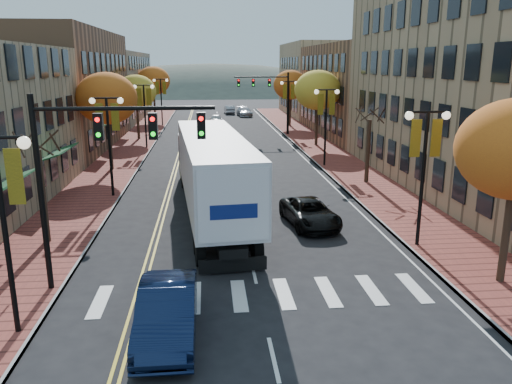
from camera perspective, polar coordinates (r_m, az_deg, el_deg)
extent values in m
plane|color=black|center=(16.30, 1.07, -14.74)|extent=(200.00, 200.00, 0.00)
cube|color=brown|center=(47.85, -14.36, 4.56)|extent=(4.00, 85.00, 0.15)
cube|color=brown|center=(48.47, 7.24, 5.02)|extent=(4.00, 85.00, 0.15)
cube|color=brown|center=(52.47, -22.98, 10.69)|extent=(12.00, 24.00, 11.00)
cube|color=#9E8966|center=(76.74, -17.46, 11.45)|extent=(12.00, 26.00, 9.50)
cube|color=brown|center=(59.71, 14.45, 11.21)|extent=(15.00, 24.00, 10.00)
cube|color=#9E8966|center=(80.72, 9.11, 12.57)|extent=(15.00, 20.00, 11.00)
cylinder|color=#382619|center=(23.99, -23.17, -0.47)|extent=(0.28, 0.28, 4.20)
cylinder|color=#382619|center=(39.19, -16.39, 6.05)|extent=(0.28, 0.28, 4.90)
ellipsoid|color=orange|center=(38.90, -16.70, 10.22)|extent=(4.48, 4.48, 3.81)
cylinder|color=#382619|center=(54.89, -13.36, 8.32)|extent=(0.28, 0.28, 4.55)
ellipsoid|color=yellow|center=(54.69, -13.53, 11.08)|extent=(4.16, 4.16, 3.54)
cylinder|color=#382619|center=(72.69, -11.53, 10.04)|extent=(0.28, 0.28, 5.04)
ellipsoid|color=orange|center=(72.53, -11.65, 12.35)|extent=(4.61, 4.61, 3.92)
cylinder|color=#382619|center=(20.11, 26.81, -3.08)|extent=(0.28, 0.28, 4.55)
cylinder|color=#382619|center=(34.33, 12.66, 4.57)|extent=(0.28, 0.28, 4.20)
cylinder|color=#382619|center=(49.58, 6.96, 8.18)|extent=(0.28, 0.28, 4.90)
ellipsoid|color=yellow|center=(49.36, 7.06, 11.49)|extent=(4.48, 4.48, 3.81)
cylinder|color=#382619|center=(65.23, 3.91, 9.69)|extent=(0.28, 0.28, 4.76)
ellipsoid|color=orange|center=(65.06, 3.95, 12.12)|extent=(4.35, 4.35, 3.70)
cylinder|color=black|center=(16.06, -26.63, -5.09)|extent=(0.16, 0.16, 6.00)
sphere|color=#FFF2CC|center=(15.14, -25.01, 5.13)|extent=(0.36, 0.36, 0.36)
cube|color=gold|center=(15.42, -25.86, 1.58)|extent=(0.45, 0.03, 1.60)
cylinder|color=black|center=(31.08, -16.37, 4.73)|extent=(0.16, 0.16, 6.00)
cylinder|color=black|center=(30.74, -16.77, 10.24)|extent=(1.60, 0.10, 0.10)
sphere|color=#FFF2CC|center=(30.91, -18.22, 9.87)|extent=(0.36, 0.36, 0.36)
sphere|color=#FFF2CC|center=(30.61, -15.25, 10.05)|extent=(0.36, 0.36, 0.36)
cube|color=gold|center=(30.92, -17.44, 8.16)|extent=(0.45, 0.03, 1.60)
cube|color=gold|center=(30.75, -15.79, 8.25)|extent=(0.45, 0.03, 1.60)
cylinder|color=black|center=(48.73, -12.55, 8.31)|extent=(0.16, 0.16, 6.00)
cylinder|color=black|center=(48.51, -12.75, 11.83)|extent=(1.60, 0.10, 0.10)
sphere|color=#FFF2CC|center=(48.62, -13.69, 11.61)|extent=(0.36, 0.36, 0.36)
sphere|color=#FFF2CC|center=(48.43, -11.78, 11.70)|extent=(0.36, 0.36, 0.36)
cube|color=gold|center=(48.63, -13.21, 10.51)|extent=(0.45, 0.03, 1.60)
cube|color=gold|center=(48.52, -12.14, 10.56)|extent=(0.45, 0.03, 1.60)
cylinder|color=black|center=(66.56, -10.75, 9.97)|extent=(0.16, 0.16, 6.00)
cylinder|color=black|center=(66.41, -10.88, 12.55)|extent=(1.60, 0.10, 0.10)
sphere|color=#FFF2CC|center=(66.49, -11.57, 12.39)|extent=(0.36, 0.36, 0.36)
sphere|color=#FFF2CC|center=(66.35, -10.17, 12.45)|extent=(0.36, 0.36, 0.36)
cube|color=gold|center=(66.49, -11.22, 11.59)|extent=(0.45, 0.03, 1.60)
cube|color=gold|center=(66.41, -10.44, 11.62)|extent=(0.45, 0.03, 1.60)
cylinder|color=black|center=(22.66, 18.46, 1.10)|extent=(0.16, 0.16, 6.00)
cylinder|color=black|center=(22.20, 19.08, 8.65)|extent=(1.60, 0.10, 0.10)
sphere|color=#FFF2CC|center=(21.90, 17.12, 8.34)|extent=(0.36, 0.36, 0.36)
sphere|color=#FFF2CC|center=(22.56, 20.92, 8.19)|extent=(0.36, 0.36, 0.36)
cube|color=gold|center=(22.15, 17.78, 5.87)|extent=(0.45, 0.03, 1.60)
cube|color=gold|center=(22.51, 19.90, 5.83)|extent=(0.45, 0.03, 1.60)
cylinder|color=black|center=(39.52, 7.95, 7.15)|extent=(0.16, 0.16, 6.00)
cylinder|color=black|center=(39.26, 8.10, 11.49)|extent=(1.60, 0.10, 0.10)
sphere|color=#FFF2CC|center=(39.09, 6.93, 11.30)|extent=(0.36, 0.36, 0.36)
sphere|color=#FFF2CC|center=(39.46, 9.25, 11.25)|extent=(0.36, 0.36, 0.36)
cube|color=gold|center=(39.23, 7.40, 9.90)|extent=(0.45, 0.03, 1.60)
cube|color=gold|center=(39.44, 8.69, 9.88)|extent=(0.45, 0.03, 1.60)
cylinder|color=black|center=(57.08, 3.74, 9.48)|extent=(0.16, 0.16, 6.00)
cylinder|color=black|center=(56.90, 3.79, 12.49)|extent=(1.60, 0.10, 0.10)
sphere|color=#FFF2CC|center=(56.78, 2.97, 12.35)|extent=(0.36, 0.36, 0.36)
sphere|color=#FFF2CC|center=(57.04, 4.60, 12.33)|extent=(0.36, 0.36, 0.36)
cube|color=gold|center=(56.88, 3.31, 11.39)|extent=(0.45, 0.03, 1.60)
cube|color=gold|center=(57.02, 4.23, 11.38)|extent=(0.45, 0.03, 1.60)
cylinder|color=black|center=(18.60, -23.32, -0.59)|extent=(0.20, 0.20, 7.00)
cylinder|color=black|center=(17.40, -14.76, 9.22)|extent=(6.00, 0.14, 0.14)
cube|color=black|center=(17.62, -17.55, 7.12)|extent=(0.30, 0.25, 0.90)
sphere|color=#FF0C0C|center=(17.46, -17.70, 7.87)|extent=(0.16, 0.16, 0.16)
cube|color=black|center=(17.34, -11.68, 7.38)|extent=(0.30, 0.25, 0.90)
sphere|color=#FF0C0C|center=(17.18, -11.77, 8.15)|extent=(0.16, 0.16, 0.16)
cube|color=black|center=(17.25, -6.27, 7.55)|extent=(0.30, 0.25, 0.90)
sphere|color=#FF0C0C|center=(17.08, -6.30, 8.33)|extent=(0.16, 0.16, 0.16)
cylinder|color=black|center=(57.03, 3.65, 9.98)|extent=(0.20, 0.20, 7.00)
cylinder|color=black|center=(56.47, 0.61, 13.01)|extent=(6.00, 0.14, 0.14)
cube|color=black|center=(56.59, 1.54, 12.40)|extent=(0.30, 0.25, 0.90)
sphere|color=#FF0C0C|center=(56.44, 1.56, 12.65)|extent=(0.16, 0.16, 0.16)
cube|color=black|center=(56.40, -0.32, 12.40)|extent=(0.30, 0.25, 0.90)
sphere|color=#FF0C0C|center=(56.25, -0.31, 12.65)|extent=(0.16, 0.16, 0.16)
cube|color=black|center=(56.27, -2.00, 12.39)|extent=(0.30, 0.25, 0.90)
sphere|color=#FF0C0C|center=(56.12, -2.00, 12.64)|extent=(0.16, 0.16, 0.16)
cube|color=black|center=(25.82, -4.82, -1.32)|extent=(2.39, 14.48, 0.39)
cube|color=silver|center=(25.36, -4.91, 2.91)|extent=(4.16, 14.64, 3.11)
cube|color=black|center=(34.25, -6.41, 4.10)|extent=(3.06, 3.57, 2.78)
cylinder|color=black|center=(20.38, -6.37, -6.90)|extent=(0.49, 1.14, 1.11)
cylinder|color=black|center=(20.66, 0.13, -6.50)|extent=(0.49, 1.14, 1.11)
cylinder|color=black|center=(21.63, -6.65, -5.63)|extent=(0.49, 1.14, 1.11)
cylinder|color=black|center=(21.89, -0.52, -5.27)|extent=(0.49, 1.14, 1.11)
cylinder|color=black|center=(33.14, -8.18, 1.44)|extent=(0.49, 1.14, 1.11)
cylinder|color=black|center=(33.31, -4.17, 1.61)|extent=(0.49, 1.14, 1.11)
cylinder|color=black|center=(35.52, -8.37, 2.31)|extent=(0.49, 1.14, 1.11)
cylinder|color=black|center=(35.69, -4.63, 2.47)|extent=(0.49, 1.14, 1.11)
imported|color=black|center=(15.48, -10.11, -13.32)|extent=(1.70, 4.83, 1.59)
imported|color=black|center=(25.31, 6.17, -2.37)|extent=(2.71, 4.93, 1.31)
imported|color=silver|center=(67.53, -4.60, 8.26)|extent=(1.79, 4.06, 1.36)
imported|color=#B1B0B8|center=(78.28, -1.34, 9.17)|extent=(2.46, 5.00, 1.40)
imported|color=#A4A4AB|center=(82.37, -3.07, 9.40)|extent=(1.71, 4.20, 1.35)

